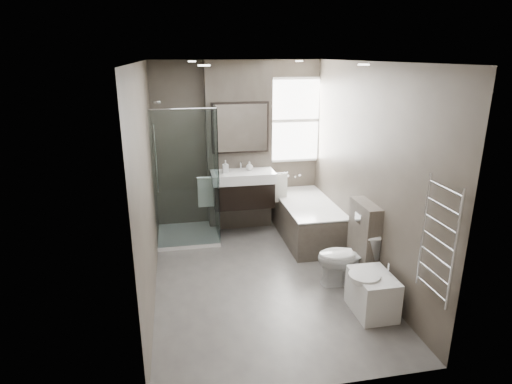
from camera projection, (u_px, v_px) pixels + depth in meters
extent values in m
cube|color=#595552|center=(262.00, 280.00, 5.37)|extent=(2.65, 3.85, 0.05)
cube|color=silver|center=(263.00, 59.00, 4.55)|extent=(2.65, 3.85, 0.05)
cube|color=#544B41|center=(237.00, 145.00, 6.76)|extent=(2.65, 0.05, 2.60)
cube|color=#544B41|center=(315.00, 249.00, 3.16)|extent=(2.65, 0.05, 2.60)
cube|color=#544B41|center=(145.00, 185.00, 4.72)|extent=(0.05, 3.85, 2.60)
cube|color=#544B41|center=(369.00, 173.00, 5.20)|extent=(0.05, 3.85, 2.60)
cube|color=#4F483E|center=(239.00, 147.00, 6.62)|extent=(1.00, 0.25, 2.60)
cube|color=black|center=(243.00, 193.00, 6.49)|extent=(0.90, 0.45, 0.38)
cube|color=white|center=(243.00, 177.00, 6.41)|extent=(0.95, 0.47, 0.15)
cylinder|color=silver|center=(241.00, 165.00, 6.53)|extent=(0.03, 0.03, 0.12)
cylinder|color=silver|center=(241.00, 163.00, 6.45)|extent=(0.02, 0.12, 0.02)
cube|color=black|center=(240.00, 128.00, 6.37)|extent=(0.86, 0.06, 0.76)
cube|color=white|center=(241.00, 128.00, 6.34)|extent=(0.80, 0.02, 0.70)
cube|color=silver|center=(206.00, 192.00, 6.35)|extent=(0.24, 0.06, 0.44)
cube|color=silver|center=(279.00, 188.00, 6.55)|extent=(0.24, 0.06, 0.44)
cube|color=white|center=(188.00, 235.00, 6.55)|extent=(0.90, 0.90, 0.06)
cube|color=white|center=(186.00, 181.00, 5.83)|extent=(0.88, 0.01, 1.94)
cube|color=white|center=(215.00, 171.00, 6.33)|extent=(0.01, 0.88, 1.94)
cylinder|color=silver|center=(156.00, 159.00, 6.11)|extent=(0.02, 0.02, 1.00)
cube|color=#4F483E|center=(307.00, 220.00, 6.47)|extent=(0.75, 1.60, 0.55)
cube|color=white|center=(308.00, 203.00, 6.39)|extent=(0.75, 1.60, 0.03)
cube|color=white|center=(307.00, 207.00, 6.41)|extent=(0.61, 1.42, 0.12)
cube|color=white|center=(294.00, 120.00, 6.76)|extent=(0.98, 0.04, 1.33)
cube|color=white|center=(294.00, 121.00, 6.74)|extent=(0.90, 0.01, 1.25)
cube|color=white|center=(294.00, 121.00, 6.74)|extent=(0.90, 0.01, 0.05)
imported|color=white|center=(346.00, 257.00, 5.13)|extent=(0.72, 0.47, 0.69)
cube|color=#4F483E|center=(363.00, 242.00, 5.19)|extent=(0.18, 0.55, 1.00)
cube|color=silver|center=(358.00, 218.00, 5.08)|extent=(0.01, 0.16, 0.11)
cube|color=white|center=(372.00, 294.00, 4.59)|extent=(0.40, 0.55, 0.44)
cylinder|color=white|center=(364.00, 277.00, 4.51)|extent=(0.33, 0.33, 0.06)
cylinder|color=silver|center=(389.00, 267.00, 4.53)|extent=(0.02, 0.02, 0.10)
cylinder|color=silver|center=(455.00, 252.00, 3.53)|extent=(0.03, 0.03, 1.10)
cylinder|color=silver|center=(424.00, 230.00, 3.96)|extent=(0.03, 0.03, 1.10)
cube|color=silver|center=(438.00, 240.00, 3.75)|extent=(0.02, 0.46, 1.00)
imported|color=white|center=(226.00, 167.00, 6.31)|extent=(0.08, 0.09, 0.19)
imported|color=white|center=(249.00, 166.00, 6.45)|extent=(0.11, 0.11, 0.14)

